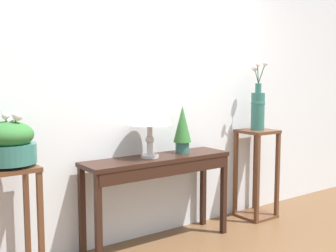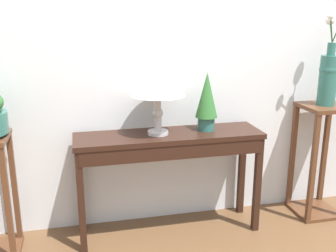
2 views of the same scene
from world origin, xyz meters
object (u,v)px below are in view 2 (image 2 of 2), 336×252
(console_table, at_px, (170,150))
(flower_vase_tall_right, at_px, (329,73))
(table_lamp, at_px, (158,82))
(pedestal_stand_right, at_px, (319,161))
(potted_plant_on_console, at_px, (207,99))

(console_table, xyz_separation_m, flower_vase_tall_right, (1.21, 0.03, 0.49))
(console_table, relative_size, flower_vase_tall_right, 1.92)
(table_lamp, distance_m, pedestal_stand_right, 1.46)
(pedestal_stand_right, bearing_deg, potted_plant_on_console, 178.90)
(console_table, distance_m, potted_plant_on_console, 0.44)
(pedestal_stand_right, bearing_deg, console_table, -178.71)
(pedestal_stand_right, distance_m, flower_vase_tall_right, 0.69)
(table_lamp, height_order, potted_plant_on_console, table_lamp)
(table_lamp, relative_size, pedestal_stand_right, 0.54)
(pedestal_stand_right, relative_size, flower_vase_tall_right, 1.31)
(console_table, relative_size, potted_plant_on_console, 3.17)
(flower_vase_tall_right, bearing_deg, potted_plant_on_console, 178.92)
(console_table, height_order, potted_plant_on_console, potted_plant_on_console)
(potted_plant_on_console, xyz_separation_m, flower_vase_tall_right, (0.94, -0.02, 0.15))
(console_table, bearing_deg, flower_vase_tall_right, 1.31)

